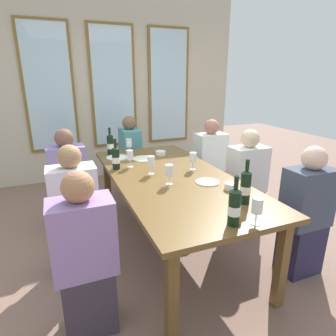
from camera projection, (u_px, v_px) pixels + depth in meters
name	position (u px, v px, depth m)	size (l,w,h in m)	color
ground_plane	(171.00, 245.00, 2.86)	(12.00, 12.00, 0.00)	#7E5D4E
back_wall_with_windows	(113.00, 87.00, 4.55)	(4.23, 0.10, 2.90)	beige
dining_table	(171.00, 182.00, 2.65)	(1.03, 2.23, 0.74)	brown
white_plate_0	(144.00, 159.00, 3.15)	(0.25, 0.25, 0.01)	white
white_plate_1	(118.00, 157.00, 3.20)	(0.25, 0.25, 0.01)	white
white_plate_2	(207.00, 182.00, 2.45)	(0.20, 0.20, 0.01)	white
wine_bottle_0	(116.00, 158.00, 2.78)	(0.08, 0.08, 0.30)	black
wine_bottle_1	(245.00, 187.00, 2.02)	(0.08, 0.08, 0.33)	black
wine_bottle_2	(110.00, 144.00, 3.32)	(0.08, 0.08, 0.31)	black
wine_bottle_3	(234.00, 207.00, 1.72)	(0.08, 0.08, 0.32)	black
tasting_bowl_0	(161.00, 153.00, 3.30)	(0.12, 0.12, 0.05)	white
tasting_bowl_1	(231.00, 186.00, 2.30)	(0.11, 0.11, 0.05)	white
wine_glass_0	(257.00, 206.00, 1.73)	(0.07, 0.07, 0.17)	white
wine_glass_1	(129.00, 144.00, 3.36)	(0.07, 0.07, 0.17)	white
wine_glass_2	(151.00, 162.00, 2.63)	(0.07, 0.07, 0.17)	white
wine_glass_3	(130.00, 156.00, 2.84)	(0.07, 0.07, 0.17)	white
wine_glass_4	(169.00, 171.00, 2.38)	(0.07, 0.07, 0.17)	white
wine_glass_5	(193.00, 158.00, 2.76)	(0.07, 0.07, 0.17)	white
seated_person_0	(69.00, 183.00, 3.05)	(0.38, 0.24, 1.11)	#362935
seated_person_1	(210.00, 164.00, 3.69)	(0.38, 0.24, 1.11)	#37382C
seated_person_2	(85.00, 260.00, 1.76)	(0.38, 0.24, 1.11)	#3A303E
seated_person_3	(305.00, 215.00, 2.33)	(0.38, 0.24, 1.11)	#272443
seated_person_4	(75.00, 213.00, 2.37)	(0.38, 0.24, 1.11)	#233933
seated_person_5	(246.00, 184.00, 3.02)	(0.38, 0.24, 1.11)	#283233
seated_person_6	(131.00, 158.00, 3.99)	(0.24, 0.38, 1.11)	#272C34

